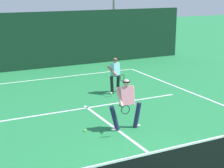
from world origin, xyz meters
The scene contains 8 objects.
court_line_baseline_far centered at (0.00, 11.30, 0.00)m, with size 9.84×0.10×0.01m, color white.
court_line_service centered at (0.00, 6.14, 0.00)m, with size 8.02×0.10×0.01m, color white.
court_line_centre centered at (0.00, 3.20, 0.00)m, with size 0.10×6.40×0.01m, color white.
tennis_net centered at (0.00, 0.00, 0.50)m, with size 10.78×0.09×1.09m.
player_near centered at (0.29, 3.57, 0.93)m, with size 1.14×0.86×1.69m.
player_far centered at (1.91, 7.50, 0.85)m, with size 0.70×0.92×1.56m.
tennis_ball centered at (-1.00, 3.97, 0.03)m, with size 0.07×0.07×0.07m, color #D1E033.
back_fence_windscreen centered at (0.00, 13.81, 1.59)m, with size 19.40×0.12×3.19m, color #133522.
Camera 1 is at (-5.17, -6.27, 4.54)m, focal length 58.71 mm.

